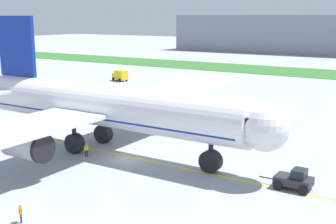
{
  "coord_description": "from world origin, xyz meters",
  "views": [
    {
      "loc": [
        32.71,
        -40.69,
        17.04
      ],
      "look_at": [
        -1.1,
        11.57,
        3.74
      ],
      "focal_mm": 47.61,
      "sensor_mm": 36.0,
      "label": 1
    }
  ],
  "objects_px": {
    "service_truck_fuel_bowser": "(176,100)",
    "airliner_foreground": "(103,106)",
    "service_truck_baggage_loader": "(120,75)",
    "pushback_tug": "(295,180)",
    "ground_crew_marshaller_front": "(21,211)",
    "ground_crew_wingwalker_starboard": "(29,133)",
    "ground_crew_wingwalker_port": "(86,149)"
  },
  "relations": [
    {
      "from": "service_truck_baggage_loader",
      "to": "service_truck_fuel_bowser",
      "type": "xyz_separation_m",
      "value": [
        32.42,
        -23.58,
        0.08
      ]
    },
    {
      "from": "pushback_tug",
      "to": "service_truck_fuel_bowser",
      "type": "bearing_deg",
      "value": 138.6
    },
    {
      "from": "ground_crew_wingwalker_starboard",
      "to": "service_truck_fuel_bowser",
      "type": "height_order",
      "value": "service_truck_fuel_bowser"
    },
    {
      "from": "service_truck_fuel_bowser",
      "to": "airliner_foreground",
      "type": "bearing_deg",
      "value": -76.95
    },
    {
      "from": "pushback_tug",
      "to": "ground_crew_wingwalker_starboard",
      "type": "height_order",
      "value": "pushback_tug"
    },
    {
      "from": "ground_crew_wingwalker_port",
      "to": "airliner_foreground",
      "type": "bearing_deg",
      "value": 88.76
    },
    {
      "from": "pushback_tug",
      "to": "ground_crew_wingwalker_starboard",
      "type": "xyz_separation_m",
      "value": [
        -36.87,
        -2.41,
        0.06
      ]
    },
    {
      "from": "airliner_foreground",
      "to": "pushback_tug",
      "type": "distance_m",
      "value": 25.44
    },
    {
      "from": "pushback_tug",
      "to": "service_truck_baggage_loader",
      "type": "height_order",
      "value": "service_truck_baggage_loader"
    },
    {
      "from": "ground_crew_wingwalker_port",
      "to": "ground_crew_wingwalker_starboard",
      "type": "xyz_separation_m",
      "value": [
        -11.83,
        1.12,
        0.02
      ]
    },
    {
      "from": "service_truck_baggage_loader",
      "to": "service_truck_fuel_bowser",
      "type": "bearing_deg",
      "value": -36.03
    },
    {
      "from": "airliner_foreground",
      "to": "service_truck_fuel_bowser",
      "type": "bearing_deg",
      "value": 103.05
    },
    {
      "from": "ground_crew_marshaller_front",
      "to": "airliner_foreground",
      "type": "bearing_deg",
      "value": 111.79
    },
    {
      "from": "airliner_foreground",
      "to": "service_truck_fuel_bowser",
      "type": "height_order",
      "value": "airliner_foreground"
    },
    {
      "from": "ground_crew_wingwalker_port",
      "to": "ground_crew_marshaller_front",
      "type": "bearing_deg",
      "value": -64.23
    },
    {
      "from": "ground_crew_marshaller_front",
      "to": "service_truck_fuel_bowser",
      "type": "relative_size",
      "value": 0.31
    },
    {
      "from": "ground_crew_wingwalker_starboard",
      "to": "ground_crew_wingwalker_port",
      "type": "bearing_deg",
      "value": -5.41
    },
    {
      "from": "ground_crew_wingwalker_port",
      "to": "service_truck_fuel_bowser",
      "type": "height_order",
      "value": "service_truck_fuel_bowser"
    },
    {
      "from": "airliner_foreground",
      "to": "ground_crew_wingwalker_starboard",
      "type": "bearing_deg",
      "value": -169.87
    },
    {
      "from": "airliner_foreground",
      "to": "ground_crew_marshaller_front",
      "type": "relative_size",
      "value": 45.35
    },
    {
      "from": "airliner_foreground",
      "to": "ground_crew_wingwalker_starboard",
      "type": "relative_size",
      "value": 44.27
    },
    {
      "from": "pushback_tug",
      "to": "service_truck_fuel_bowser",
      "type": "xyz_separation_m",
      "value": [
        -31.46,
        27.73,
        0.66
      ]
    },
    {
      "from": "airliner_foreground",
      "to": "ground_crew_wingwalker_port",
      "type": "relative_size",
      "value": 45.21
    },
    {
      "from": "ground_crew_wingwalker_port",
      "to": "service_truck_fuel_bowser",
      "type": "distance_m",
      "value": 31.92
    },
    {
      "from": "pushback_tug",
      "to": "service_truck_fuel_bowser",
      "type": "height_order",
      "value": "service_truck_fuel_bowser"
    },
    {
      "from": "airliner_foreground",
      "to": "pushback_tug",
      "type": "xyz_separation_m",
      "value": [
        24.97,
        0.28,
        -4.87
      ]
    },
    {
      "from": "airliner_foreground",
      "to": "ground_crew_marshaller_front",
      "type": "bearing_deg",
      "value": -68.21
    },
    {
      "from": "airliner_foreground",
      "to": "service_truck_baggage_loader",
      "type": "xyz_separation_m",
      "value": [
        -38.91,
        51.6,
        -4.28
      ]
    },
    {
      "from": "ground_crew_wingwalker_starboard",
      "to": "service_truck_baggage_loader",
      "type": "height_order",
      "value": "service_truck_baggage_loader"
    },
    {
      "from": "pushback_tug",
      "to": "ground_crew_wingwalker_port",
      "type": "relative_size",
      "value": 3.25
    },
    {
      "from": "pushback_tug",
      "to": "ground_crew_wingwalker_starboard",
      "type": "bearing_deg",
      "value": -176.26
    },
    {
      "from": "ground_crew_marshaller_front",
      "to": "ground_crew_wingwalker_starboard",
      "type": "relative_size",
      "value": 0.98
    }
  ]
}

